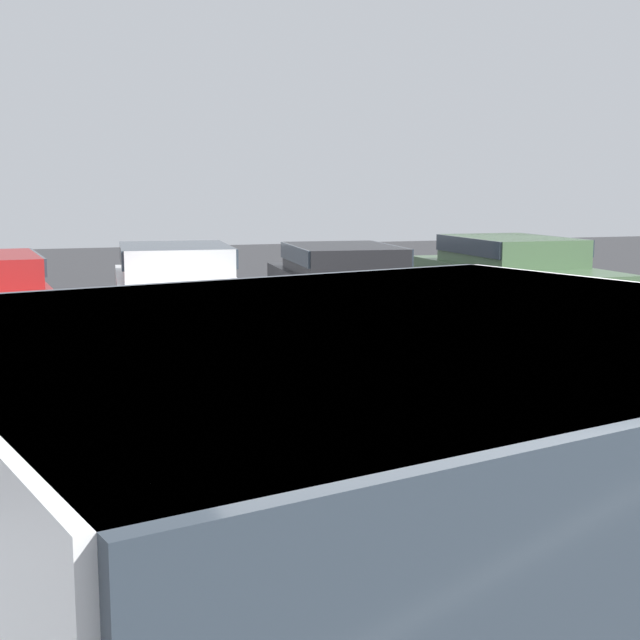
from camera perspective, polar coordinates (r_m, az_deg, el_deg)
stall_stripe_b at (r=13.55m, az=-15.30°, el=-0.76°), size 0.12×4.11×0.01m
stall_stripe_c at (r=14.00m, az=-3.42°, el=-0.17°), size 0.12×4.11×0.01m
stall_stripe_d at (r=15.00m, az=7.30°, el=0.36°), size 0.12×4.11×0.01m
stall_stripe_e at (r=16.46m, az=16.41°, el=0.81°), size 0.12×4.11×0.01m
pickup_truck at (r=2.65m, az=10.64°, el=-19.16°), size 6.44×3.48×1.82m
parked_sedan_b at (r=13.50m, az=-9.21°, el=2.26°), size 2.13×4.57×1.26m
parked_sedan_c at (r=14.56m, az=1.54°, el=2.65°), size 2.23×4.63×1.17m
parked_sedan_d at (r=15.56m, az=12.17°, el=3.02°), size 1.97×4.69×1.27m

